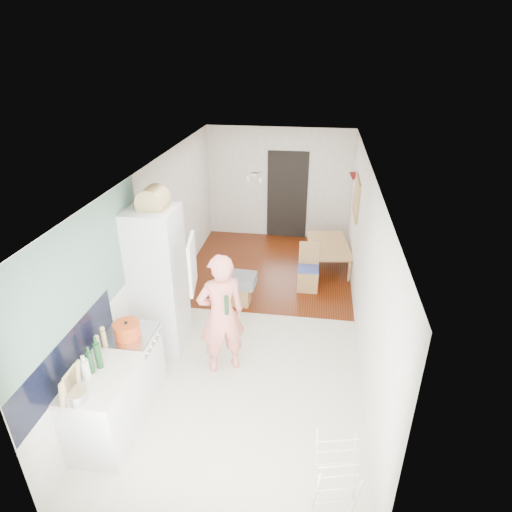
% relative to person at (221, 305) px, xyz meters
% --- Properties ---
extents(room_shell, '(3.20, 7.00, 2.50)m').
position_rel_person_xyz_m(room_shell, '(0.28, 1.18, 0.22)').
color(room_shell, white).
rests_on(room_shell, ground).
extents(floor, '(3.20, 7.00, 0.01)m').
position_rel_person_xyz_m(floor, '(0.28, 1.18, -1.03)').
color(floor, beige).
rests_on(floor, ground).
extents(wood_floor_overlay, '(3.20, 3.30, 0.01)m').
position_rel_person_xyz_m(wood_floor_overlay, '(0.28, 3.03, -1.03)').
color(wood_floor_overlay, '#63200B').
rests_on(wood_floor_overlay, room_shell).
extents(sage_wall_panel, '(0.02, 3.00, 1.30)m').
position_rel_person_xyz_m(sage_wall_panel, '(-1.31, -0.82, 0.82)').
color(sage_wall_panel, slate).
rests_on(sage_wall_panel, room_shell).
extents(tile_splashback, '(0.02, 1.90, 0.50)m').
position_rel_person_xyz_m(tile_splashback, '(-1.30, -1.37, 0.12)').
color(tile_splashback, black).
rests_on(tile_splashback, room_shell).
extents(doorway_recess, '(0.90, 0.04, 2.00)m').
position_rel_person_xyz_m(doorway_recess, '(0.48, 4.66, -0.03)').
color(doorway_recess, black).
rests_on(doorway_recess, room_shell).
extents(base_cabinet, '(0.60, 0.90, 0.86)m').
position_rel_person_xyz_m(base_cabinet, '(-1.02, -1.37, -0.60)').
color(base_cabinet, silver).
rests_on(base_cabinet, room_shell).
extents(worktop, '(0.62, 0.92, 0.06)m').
position_rel_person_xyz_m(worktop, '(-1.02, -1.37, -0.14)').
color(worktop, silver).
rests_on(worktop, room_shell).
extents(range_cooker, '(0.60, 0.60, 0.88)m').
position_rel_person_xyz_m(range_cooker, '(-1.02, -0.62, -0.59)').
color(range_cooker, silver).
rests_on(range_cooker, room_shell).
extents(cooker_top, '(0.60, 0.60, 0.04)m').
position_rel_person_xyz_m(cooker_top, '(-1.02, -0.62, -0.13)').
color(cooker_top, '#B7B7BA').
rests_on(cooker_top, room_shell).
extents(fridge_housing, '(0.66, 0.66, 2.15)m').
position_rel_person_xyz_m(fridge_housing, '(-0.99, 0.40, 0.04)').
color(fridge_housing, silver).
rests_on(fridge_housing, room_shell).
extents(fridge_door, '(0.14, 0.56, 0.70)m').
position_rel_person_xyz_m(fridge_door, '(-0.38, 0.10, 0.52)').
color(fridge_door, silver).
rests_on(fridge_door, room_shell).
extents(fridge_interior, '(0.02, 0.52, 0.66)m').
position_rel_person_xyz_m(fridge_interior, '(-0.68, 0.40, 0.52)').
color(fridge_interior, white).
rests_on(fridge_interior, room_shell).
extents(pinboard, '(0.03, 0.90, 0.70)m').
position_rel_person_xyz_m(pinboard, '(1.86, 3.08, 0.52)').
color(pinboard, tan).
rests_on(pinboard, room_shell).
extents(pinboard_frame, '(0.00, 0.94, 0.74)m').
position_rel_person_xyz_m(pinboard_frame, '(1.85, 3.08, 0.52)').
color(pinboard_frame, '#AD854C').
rests_on(pinboard_frame, room_shell).
extents(wall_sconce, '(0.18, 0.18, 0.16)m').
position_rel_person_xyz_m(wall_sconce, '(1.82, 3.73, 0.72)').
color(wall_sconce, maroon).
rests_on(wall_sconce, room_shell).
extents(person, '(0.90, 0.79, 2.07)m').
position_rel_person_xyz_m(person, '(0.00, 0.00, 0.00)').
color(person, '#F48476').
rests_on(person, floor).
extents(dining_table, '(0.81, 1.26, 0.42)m').
position_rel_person_xyz_m(dining_table, '(1.47, 3.28, -0.83)').
color(dining_table, '#AD854C').
rests_on(dining_table, floor).
extents(dining_chair, '(0.38, 0.38, 0.88)m').
position_rel_person_xyz_m(dining_chair, '(1.08, 2.31, -0.60)').
color(dining_chair, '#AD854C').
rests_on(dining_chair, floor).
extents(stool, '(0.30, 0.30, 0.37)m').
position_rel_person_xyz_m(stool, '(-0.03, 1.63, -0.85)').
color(stool, '#AD854C').
rests_on(stool, floor).
extents(grey_drape, '(0.45, 0.45, 0.19)m').
position_rel_person_xyz_m(grey_drape, '(-0.00, 1.64, -0.56)').
color(grey_drape, slate).
rests_on(grey_drape, stool).
extents(drying_rack, '(0.45, 0.42, 0.74)m').
position_rel_person_xyz_m(drying_rack, '(1.49, -1.80, -0.66)').
color(drying_rack, silver).
rests_on(drying_rack, floor).
extents(bread_bin, '(0.45, 0.43, 0.20)m').
position_rel_person_xyz_m(bread_bin, '(-0.95, 0.45, 1.22)').
color(bread_bin, tan).
rests_on(bread_bin, fridge_housing).
extents(red_casserole, '(0.38, 0.38, 0.19)m').
position_rel_person_xyz_m(red_casserole, '(-0.99, -0.67, -0.02)').
color(red_casserole, '#C84316').
rests_on(red_casserole, cooker_top).
extents(steel_pan, '(0.23, 0.23, 0.11)m').
position_rel_person_xyz_m(steel_pan, '(-1.07, -1.72, -0.06)').
color(steel_pan, '#B7B7BA').
rests_on(steel_pan, worktop).
extents(held_bottle, '(0.06, 0.06, 0.26)m').
position_rel_person_xyz_m(held_bottle, '(0.12, -0.19, 0.12)').
color(held_bottle, '#163F1D').
rests_on(held_bottle, person).
extents(bottle_a, '(0.08, 0.08, 0.27)m').
position_rel_person_xyz_m(bottle_a, '(-1.11, -1.32, 0.02)').
color(bottle_a, '#163F1D').
rests_on(bottle_a, worktop).
extents(bottle_b, '(0.08, 0.08, 0.31)m').
position_rel_person_xyz_m(bottle_b, '(-1.06, -1.23, 0.04)').
color(bottle_b, '#163F1D').
rests_on(bottle_b, worktop).
extents(bottle_c, '(0.11, 0.11, 0.23)m').
position_rel_person_xyz_m(bottle_c, '(-1.13, -1.41, -0.00)').
color(bottle_c, silver).
rests_on(bottle_c, worktop).
extents(pepper_mill_front, '(0.07, 0.07, 0.21)m').
position_rel_person_xyz_m(pepper_mill_front, '(-1.17, -1.04, -0.01)').
color(pepper_mill_front, tan).
rests_on(pepper_mill_front, worktop).
extents(pepper_mill_back, '(0.07, 0.07, 0.22)m').
position_rel_person_xyz_m(pepper_mill_back, '(-1.17, -0.89, -0.01)').
color(pepper_mill_back, tan).
rests_on(pepper_mill_back, worktop).
extents(chopping_boards, '(0.09, 0.26, 0.34)m').
position_rel_person_xyz_m(chopping_boards, '(-1.12, -1.70, 0.06)').
color(chopping_boards, tan).
rests_on(chopping_boards, worktop).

